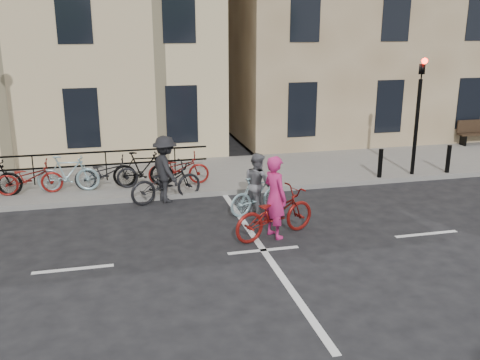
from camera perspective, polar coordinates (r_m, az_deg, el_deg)
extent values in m
plane|color=black|center=(11.81, 2.51, -7.51)|extent=(120.00, 120.00, 0.00)
cube|color=slate|center=(17.05, -16.31, -0.33)|extent=(46.00, 4.00, 0.15)
cylinder|color=black|center=(17.65, 18.28, 5.32)|extent=(0.12, 0.12, 3.00)
imported|color=black|center=(17.42, 18.86, 11.62)|extent=(0.15, 0.18, 0.90)
sphere|color=#FF0C05|center=(17.31, 19.10, 11.91)|extent=(0.18, 0.18, 0.18)
cylinder|color=black|center=(17.20, 14.73, 1.74)|extent=(0.14, 0.14, 0.90)
cylinder|color=black|center=(18.44, 21.33, 2.12)|extent=(0.14, 0.14, 0.90)
cube|color=black|center=(22.91, 22.70, 3.93)|extent=(0.06, 0.38, 0.40)
cube|color=black|center=(23.22, 23.96, 4.52)|extent=(1.60, 0.40, 0.06)
cube|color=black|center=(23.31, 23.78, 5.31)|extent=(1.60, 0.06, 0.50)
cube|color=black|center=(16.84, -17.65, 1.29)|extent=(8.30, 0.04, 0.95)
imported|color=maroon|center=(16.09, -21.56, 0.22)|extent=(1.80, 0.63, 0.95)
imported|color=#86A8B0|center=(15.96, -17.86, 0.65)|extent=(1.75, 0.49, 1.05)
imported|color=black|center=(15.92, -14.08, 0.72)|extent=(1.80, 0.63, 0.95)
imported|color=black|center=(15.92, -10.32, 1.15)|extent=(1.75, 0.49, 1.05)
imported|color=maroon|center=(16.02, -6.56, 1.22)|extent=(1.80, 0.63, 0.95)
imported|color=maroon|center=(12.37, 3.72, -3.56)|extent=(2.30, 1.46, 1.14)
imported|color=#C3226A|center=(12.24, 3.76, -1.82)|extent=(0.68, 0.82, 1.93)
imported|color=#86A8B0|center=(13.86, 1.85, -1.61)|extent=(1.73, 1.05, 1.01)
imported|color=slate|center=(13.77, 1.86, -0.39)|extent=(0.86, 0.96, 1.62)
imported|color=black|center=(14.94, -7.89, -0.25)|extent=(2.21, 1.34, 1.09)
imported|color=black|center=(14.84, -7.95, 1.16)|extent=(1.03, 1.35, 1.85)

